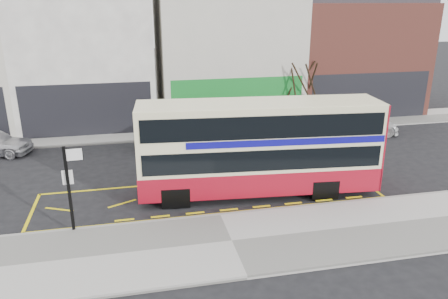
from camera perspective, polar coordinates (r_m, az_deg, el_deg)
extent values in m
plane|color=black|center=(16.88, -0.77, -8.30)|extent=(120.00, 120.00, 0.00)
cube|color=#AAA6A1|center=(14.88, 1.02, -12.03)|extent=(40.00, 4.00, 0.15)
cube|color=gray|center=(16.52, -0.51, -8.65)|extent=(40.00, 0.15, 0.15)
cube|color=#AAA6A1|center=(26.98, -5.40, 2.46)|extent=(50.00, 3.00, 0.15)
cube|color=white|center=(29.98, -17.37, 12.01)|extent=(8.00, 8.00, 9.00)
cube|color=black|center=(26.57, -17.41, 4.81)|extent=(7.36, 0.06, 3.20)
cube|color=black|center=(26.63, -17.36, 4.40)|extent=(5.60, 0.04, 2.00)
cube|color=beige|center=(30.58, 0.08, 12.51)|extent=(9.00, 8.00, 8.50)
cube|color=#167F2A|center=(27.21, 1.86, 6.00)|extent=(8.28, 0.06, 3.20)
cube|color=black|center=(27.28, 1.85, 5.60)|extent=(6.30, 0.04, 2.00)
cube|color=#994A3D|center=(33.70, 15.53, 11.59)|extent=(9.00, 8.00, 7.50)
cube|color=black|center=(30.62, 18.55, 6.50)|extent=(8.28, 0.06, 3.20)
cube|color=black|center=(30.67, 18.49, 6.15)|extent=(6.30, 0.04, 2.00)
cube|color=#F0E9B7|center=(17.83, 4.58, 0.52)|extent=(9.90, 3.05, 3.59)
cube|color=maroon|center=(18.28, 4.48, -3.37)|extent=(9.94, 3.09, 0.97)
cube|color=maroon|center=(19.37, 18.79, 1.06)|extent=(0.26, 2.25, 3.59)
cube|color=black|center=(17.90, 4.56, -0.22)|extent=(9.51, 3.08, 0.84)
cube|color=black|center=(17.51, 4.68, 3.88)|extent=(9.51, 3.08, 0.89)
cube|color=#0F0C86|center=(17.88, 7.41, 2.04)|extent=(7.96, 2.93, 0.27)
cube|color=black|center=(17.68, -11.05, -1.54)|extent=(0.24, 2.03, 1.42)
cube|color=black|center=(17.21, -11.38, 3.29)|extent=(0.24, 2.03, 0.89)
cube|color=black|center=(17.41, -11.19, 1.05)|extent=(0.18, 1.55, 0.31)
cube|color=#F0E9B7|center=(17.35, 4.74, 6.00)|extent=(9.89, 2.96, 0.11)
cylinder|color=black|center=(17.19, -6.32, -6.25)|extent=(0.90, 0.32, 0.89)
cylinder|color=black|center=(18.99, -6.44, -3.71)|extent=(0.90, 0.32, 0.89)
cylinder|color=black|center=(18.23, 13.04, -5.11)|extent=(0.90, 0.32, 0.89)
cylinder|color=black|center=(19.94, 11.15, -2.82)|extent=(0.90, 0.32, 0.89)
cube|color=black|center=(15.71, -19.60, -4.90)|extent=(0.11, 0.11, 3.05)
cube|color=white|center=(15.25, -18.97, -0.61)|extent=(0.55, 0.07, 0.45)
cube|color=white|center=(15.61, -19.75, -3.45)|extent=(0.36, 0.05, 0.51)
imported|color=#43454C|center=(24.27, -5.68, 2.24)|extent=(4.73, 1.92, 1.53)
imported|color=white|center=(27.48, 17.56, 3.16)|extent=(4.55, 2.32, 1.26)
cylinder|color=black|center=(28.25, 10.00, 4.89)|extent=(0.24, 0.24, 1.94)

